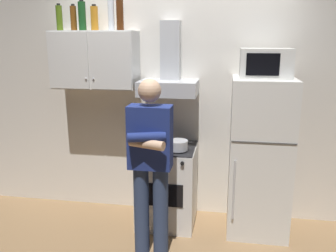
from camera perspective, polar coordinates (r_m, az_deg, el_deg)
The scene contains 15 objects.
ground_plane at distance 3.86m, azimuth -0.00°, elevation -16.83°, with size 7.00×7.00×0.00m, color olive.
back_wall_tiled at distance 3.96m, azimuth 1.43°, elevation 4.85°, with size 4.80×0.10×2.70m, color silver.
upper_cabinet at distance 3.91m, azimuth -11.64°, elevation 10.36°, with size 0.90×0.37×0.60m.
stove_oven at distance 3.89m, azimuth -0.12°, elevation -9.42°, with size 0.60×0.62×0.87m.
range_hood at distance 3.72m, azimuth 0.19°, elevation 8.11°, with size 0.60×0.44×0.75m.
refrigerator at distance 3.73m, azimuth 14.47°, elevation -4.87°, with size 0.60×0.62×1.60m.
microwave at distance 3.57m, azimuth 15.36°, elevation 9.69°, with size 0.48×0.37×0.28m.
person_standing at distance 3.17m, azimuth -2.86°, elevation -5.82°, with size 0.38×0.33×1.64m.
cooking_pot at distance 3.59m, azimuth 1.60°, elevation -3.08°, with size 0.30×0.20×0.10m.
bottle_beer_brown at distance 3.97m, azimuth -14.93°, elevation 16.39°, with size 0.06×0.06×0.27m.
bottle_rum_dark at distance 3.83m, azimuth -7.72°, elevation 17.22°, with size 0.07×0.07×0.32m.
bottle_olive_oil at distance 4.03m, azimuth -17.05°, elevation 16.25°, with size 0.07×0.07×0.27m.
bottle_vodka_clear at distance 3.82m, azimuth -9.12°, elevation 17.17°, with size 0.06×0.06×0.32m.
bottle_liquor_amber at distance 3.95m, azimuth -11.72°, elevation 16.57°, with size 0.08×0.08×0.26m.
bottle_wine_green at distance 3.94m, azimuth -13.62°, elevation 16.79°, with size 0.08×0.08×0.31m.
Camera 1 is at (0.55, -3.28, 1.96)m, focal length 37.98 mm.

